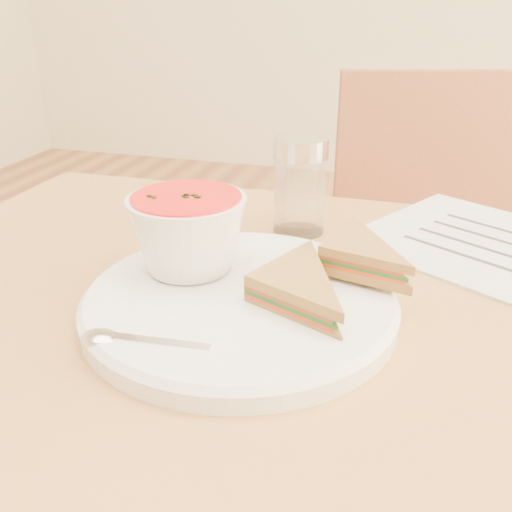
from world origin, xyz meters
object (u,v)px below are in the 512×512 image
(plate, at_px, (240,304))
(condiment_shaker, at_px, (300,186))
(soup_bowl, at_px, (188,237))
(chair_far, at_px, (445,330))

(plate, relative_size, condiment_shaker, 2.48)
(soup_bowl, bearing_deg, plate, -26.93)
(chair_far, height_order, plate, chair_far)
(chair_far, distance_m, soup_bowl, 0.68)
(plate, xyz_separation_m, soup_bowl, (-0.06, 0.03, 0.05))
(plate, height_order, condiment_shaker, condiment_shaker)
(soup_bowl, distance_m, condiment_shaker, 0.19)
(chair_far, xyz_separation_m, condiment_shaker, (-0.22, -0.33, 0.36))
(condiment_shaker, bearing_deg, soup_bowl, -111.91)
(chair_far, relative_size, soup_bowl, 7.70)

